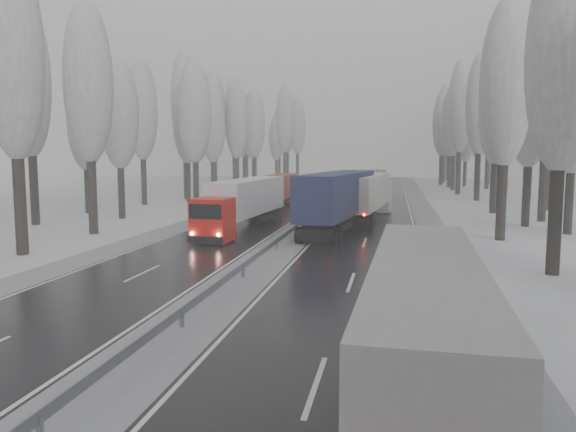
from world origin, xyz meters
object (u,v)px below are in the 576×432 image
(truck_grey_tarp, at_px, (424,314))
(truck_red_red, at_px, (275,190))
(truck_blue_box, at_px, (342,197))
(truck_cream_box, at_px, (368,194))
(box_truck_distant, at_px, (378,177))
(truck_red_white, at_px, (244,201))

(truck_grey_tarp, bearing_deg, truck_red_red, 108.36)
(truck_grey_tarp, xyz_separation_m, truck_blue_box, (-4.81, 29.88, 0.49))
(truck_cream_box, height_order, box_truck_distant, truck_cream_box)
(truck_grey_tarp, height_order, truck_cream_box, truck_cream_box)
(box_truck_distant, height_order, truck_red_white, truck_red_white)
(truck_blue_box, bearing_deg, truck_red_red, 127.24)
(box_truck_distant, bearing_deg, truck_grey_tarp, -85.29)
(truck_grey_tarp, xyz_separation_m, truck_cream_box, (-3.13, 37.06, 0.24))
(truck_red_white, xyz_separation_m, truck_red_red, (-1.02, 16.24, -0.18))
(truck_blue_box, height_order, truck_red_white, truck_blue_box)
(truck_blue_box, distance_m, box_truck_distant, 63.13)
(truck_grey_tarp, bearing_deg, truck_blue_box, 101.00)
(box_truck_distant, bearing_deg, truck_red_white, -95.19)
(box_truck_distant, bearing_deg, truck_cream_box, -86.93)
(truck_red_red, bearing_deg, truck_grey_tarp, -74.55)
(truck_blue_box, relative_size, truck_red_white, 1.15)
(truck_red_white, relative_size, truck_red_red, 1.09)
(truck_cream_box, xyz_separation_m, box_truck_distant, (-0.70, 55.93, -0.86))
(box_truck_distant, distance_m, truck_red_white, 64.74)
(truck_blue_box, relative_size, truck_red_red, 1.26)
(truck_grey_tarp, xyz_separation_m, truck_red_white, (-12.34, 28.81, 0.14))
(truck_cream_box, xyz_separation_m, truck_red_white, (-9.20, -8.25, -0.10))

